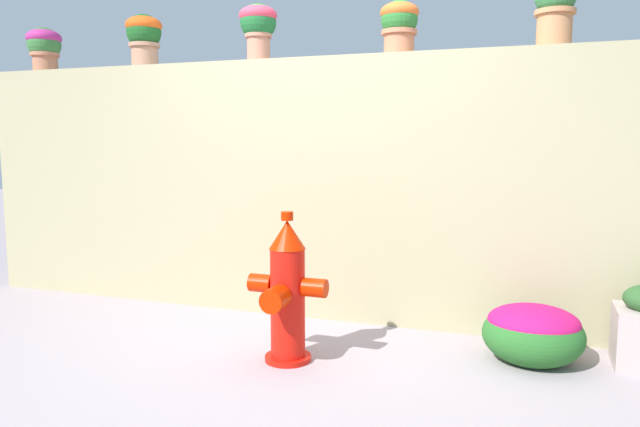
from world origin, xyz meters
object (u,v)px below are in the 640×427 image
Objects in this scene: potted_plant_0 at (44,46)px; potted_plant_4 at (555,4)px; potted_plant_3 at (399,23)px; flower_bush_left at (533,331)px; fire_hydrant at (287,293)px; potted_plant_2 at (258,25)px; potted_plant_1 at (144,35)px.

potted_plant_4 is (4.08, 0.02, 0.05)m from potted_plant_0.
potted_plant_3 is 0.65× the size of flower_bush_left.
potted_plant_4 is 0.51× the size of fire_hydrant.
potted_plant_0 is at bearing 172.32° from flower_bush_left.
fire_hydrant is (-1.42, -1.03, -1.75)m from potted_plant_4.
fire_hydrant is (2.66, -1.01, -1.70)m from potted_plant_0.
potted_plant_2 is at bearing 122.00° from fire_hydrant.
flower_bush_left is at bearing -95.47° from potted_plant_4.
potted_plant_1 is 1.03m from potted_plant_2.
fire_hydrant is at bearing -161.11° from flower_bush_left.
potted_plant_1 is 3.11m from potted_plant_4.
potted_plant_4 reaches higher than potted_plant_2.
potted_plant_2 is at bearing 179.24° from potted_plant_4.
potted_plant_2 reaches higher than potted_plant_0.
potted_plant_1 reaches higher than potted_plant_3.
potted_plant_3 is at bearing 148.76° from flower_bush_left.
potted_plant_2 is at bearing 1.40° from potted_plant_0.
potted_plant_1 is at bearing 179.22° from potted_plant_2.
potted_plant_2 is 2.08m from potted_plant_4.
flower_bush_left is (3.06, -0.61, -1.96)m from potted_plant_1.
potted_plant_3 is at bearing 0.58° from potted_plant_0.
potted_plant_4 is 0.78× the size of flower_bush_left.
potted_plant_0 is 0.65× the size of flower_bush_left.
potted_plant_2 is at bearing 163.72° from flower_bush_left.
potted_plant_4 is at bearing 36.01° from fire_hydrant.
flower_bush_left is at bearing 18.89° from fire_hydrant.
fire_hydrant is at bearing -143.99° from potted_plant_4.
potted_plant_2 is (1.03, -0.01, 0.02)m from potted_plant_1.
potted_plant_0 is 0.86× the size of potted_plant_2.
flower_bush_left is (4.03, -0.54, -1.92)m from potted_plant_0.
potted_plant_2 is 0.75× the size of flower_bush_left.
fire_hydrant is (1.69, -1.07, -1.74)m from potted_plant_1.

